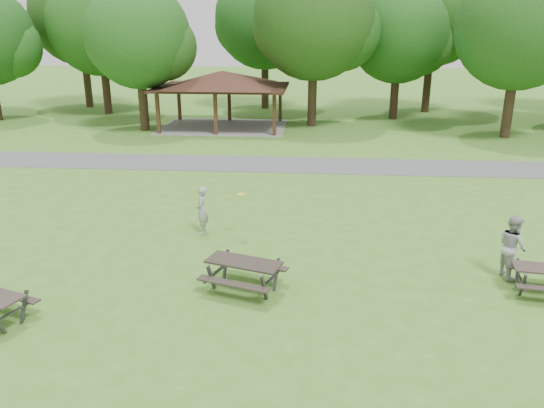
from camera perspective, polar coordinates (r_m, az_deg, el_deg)
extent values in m
plane|color=#417722|center=(13.54, -5.73, -10.55)|extent=(160.00, 160.00, 0.00)
cube|color=#4F4F51|center=(26.53, -0.36, 4.30)|extent=(120.00, 3.20, 0.02)
cube|color=#342313|center=(34.79, -12.17, 9.50)|extent=(0.22, 0.22, 2.60)
cube|color=#3D2116|center=(39.94, -9.96, 10.77)|extent=(0.22, 0.22, 2.60)
cube|color=#3B2115|center=(33.91, -6.09, 9.58)|extent=(0.22, 0.22, 2.60)
cube|color=#311A12|center=(39.17, -4.62, 10.83)|extent=(0.22, 0.22, 2.60)
cube|color=#341F13|center=(33.42, 0.25, 9.55)|extent=(0.22, 0.22, 2.60)
cube|color=#392014|center=(38.75, 0.89, 10.80)|extent=(0.22, 0.22, 2.60)
cube|color=black|center=(36.37, -5.36, 12.40)|extent=(8.60, 6.60, 0.16)
pyramid|color=#361E15|center=(36.31, -5.39, 13.31)|extent=(7.01, 7.01, 1.00)
cube|color=gray|center=(36.75, -5.24, 8.27)|extent=(8.40, 6.40, 0.03)
sphere|color=#184D16|center=(43.30, -26.38, 14.96)|extent=(4.42, 4.42, 4.42)
cylinder|color=black|center=(44.00, -17.38, 11.74)|extent=(0.60, 0.60, 3.85)
sphere|color=#194A15|center=(43.75, -18.02, 18.04)|extent=(7.80, 7.80, 7.80)
sphere|color=#124112|center=(43.42, -15.52, 17.23)|extent=(5.07, 5.07, 5.07)
sphere|color=#174513|center=(44.18, -20.00, 17.07)|extent=(4.68, 4.68, 4.68)
cylinder|color=black|center=(36.25, -13.68, 10.46)|extent=(0.60, 0.60, 3.50)
sphere|color=#174914|center=(35.93, -14.21, 17.14)|extent=(6.60, 6.60, 6.60)
sphere|color=#194313|center=(35.80, -11.62, 16.25)|extent=(4.29, 4.29, 4.29)
sphere|color=#1D4C15|center=(36.19, -16.31, 16.19)|extent=(3.96, 3.96, 3.96)
cylinder|color=black|center=(36.89, 4.35, 11.47)|extent=(0.60, 0.60, 4.02)
sphere|color=#194012|center=(36.61, 4.55, 19.28)|extent=(8.00, 8.00, 8.00)
sphere|color=#164213|center=(36.93, 7.46, 17.94)|extent=(5.20, 5.20, 5.20)
sphere|color=#1B4112|center=(36.45, 1.87, 18.38)|extent=(4.80, 4.80, 4.80)
cylinder|color=black|center=(40.80, 13.02, 11.32)|extent=(0.60, 0.60, 3.43)
sphere|color=#154614|center=(40.51, 13.48, 17.41)|extent=(7.00, 7.00, 7.00)
sphere|color=#194513|center=(41.07, 15.61, 16.28)|extent=(4.55, 4.55, 4.55)
sphere|color=#184B15|center=(40.15, 11.40, 16.79)|extent=(4.20, 4.20, 4.20)
cylinder|color=#2F1F14|center=(35.89, 24.10, 9.54)|extent=(0.60, 0.60, 3.78)
sphere|color=#174413|center=(35.58, 25.12, 16.94)|extent=(7.40, 7.40, 7.40)
sphere|color=#134213|center=(34.94, 22.74, 16.32)|extent=(4.44, 4.44, 4.44)
cylinder|color=#332016|center=(48.34, -19.26, 12.42)|extent=(0.60, 0.60, 4.38)
sphere|color=#1C4112|center=(48.15, -19.94, 18.54)|extent=(8.00, 8.00, 8.00)
sphere|color=#1B4814|center=(47.73, -17.61, 17.81)|extent=(5.20, 5.20, 5.20)
sphere|color=#164C15|center=(48.62, -21.76, 17.62)|extent=(4.80, 4.80, 4.80)
cylinder|color=black|center=(45.04, -0.76, 12.88)|extent=(0.60, 0.60, 4.13)
sphere|color=#164F16|center=(44.81, -0.79, 19.34)|extent=(8.00, 8.00, 8.00)
sphere|color=#184914|center=(44.97, 1.66, 18.31)|extent=(5.20, 5.20, 5.20)
sphere|color=#1E4B15|center=(44.79, -2.96, 18.55)|extent=(4.80, 4.80, 4.80)
cylinder|color=black|center=(44.67, 16.36, 12.38)|extent=(0.60, 0.60, 4.55)
sphere|color=#1C4E16|center=(44.48, 17.03, 19.32)|extent=(8.40, 8.40, 8.40)
sphere|color=#134012|center=(45.16, 19.31, 18.01)|extent=(5.46, 5.46, 5.46)
sphere|color=#164313|center=(43.97, 14.75, 18.70)|extent=(5.04, 5.04, 5.04)
cube|color=#2E2721|center=(14.40, -26.38, -8.75)|extent=(1.76, 0.80, 0.04)
cube|color=#38383A|center=(13.84, -25.13, -10.01)|extent=(0.17, 0.37, 0.77)
cube|color=#414143|center=(13.62, -26.29, -10.52)|extent=(0.51, 1.38, 0.05)
cube|color=black|center=(13.77, -3.06, -6.27)|extent=(2.08, 1.32, 0.05)
cube|color=#2B251F|center=(13.39, -4.22, -8.57)|extent=(1.93, 0.85, 0.04)
cube|color=#2F2722|center=(14.43, -1.94, -6.44)|extent=(1.93, 0.85, 0.04)
cube|color=#434345|center=(13.93, -6.55, -7.86)|extent=(0.18, 0.41, 0.84)
cube|color=#3C3C3E|center=(14.57, -5.01, -6.57)|extent=(0.18, 0.41, 0.84)
cube|color=#38383B|center=(14.23, -5.76, -7.09)|extent=(0.54, 1.52, 0.05)
cube|color=#39393B|center=(13.33, -0.86, -9.01)|extent=(0.18, 0.41, 0.84)
cube|color=#3E3E40|center=(14.00, 0.47, -7.59)|extent=(0.18, 0.41, 0.84)
cube|color=#3F3F41|center=(13.65, -0.18, -8.16)|extent=(0.54, 1.52, 0.05)
cube|color=#2F2721|center=(15.91, 27.14, -6.31)|extent=(1.77, 0.51, 0.04)
cube|color=#3A3A3C|center=(14.95, 25.35, -7.91)|extent=(0.11, 0.37, 0.76)
cube|color=#3A3A3C|center=(15.59, 24.86, -6.74)|extent=(0.11, 0.37, 0.76)
cube|color=#404043|center=(15.26, 25.11, -7.21)|extent=(0.27, 1.42, 0.05)
cylinder|color=yellow|center=(16.85, -3.36, 1.04)|extent=(0.31, 0.31, 0.02)
imported|color=#9A9A9D|center=(17.65, -7.54, -0.66)|extent=(0.41, 0.60, 1.59)
imported|color=#A6A6A9|center=(15.85, 24.42, -4.17)|extent=(0.84, 0.99, 1.78)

